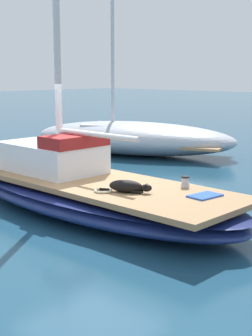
{
  "coord_description": "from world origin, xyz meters",
  "views": [
    {
      "loc": [
        -6.49,
        -7.07,
        2.71
      ],
      "look_at": [
        0.0,
        -1.0,
        1.01
      ],
      "focal_mm": 53.01,
      "sensor_mm": 36.0,
      "label": 1
    }
  ],
  "objects": [
    {
      "name": "mast_main",
      "position": [
        0.01,
        0.76,
        4.12
      ],
      "size": [
        0.14,
        2.27,
        7.67
      ],
      "color": "silver",
      "rests_on": "sailboat_main"
    },
    {
      "name": "coiled_rope",
      "position": [
        -0.57,
        -0.99,
        0.68
      ],
      "size": [
        0.32,
        0.32,
        0.04
      ],
      "primitive_type": "torus",
      "color": "beige",
      "rests_on": "sailboat_main"
    },
    {
      "name": "cabin_house",
      "position": [
        0.01,
        1.12,
        1.01
      ],
      "size": [
        1.42,
        2.24,
        0.84
      ],
      "color": "silver",
      "rests_on": "sailboat_main"
    },
    {
      "name": "deck_winch",
      "position": [
        0.7,
        -1.83,
        0.76
      ],
      "size": [
        0.16,
        0.16,
        0.21
      ],
      "color": "#B7B7BC",
      "rests_on": "sailboat_main"
    },
    {
      "name": "dog_black",
      "position": [
        -0.3,
        -1.33,
        0.77
      ],
      "size": [
        0.53,
        0.88,
        0.22
      ],
      "color": "black",
      "rests_on": "sailboat_main"
    },
    {
      "name": "ground_plane",
      "position": [
        0.0,
        0.0,
        0.0
      ],
      "size": [
        120.0,
        120.0,
        0.0
      ],
      "primitive_type": "plane",
      "color": "navy"
    },
    {
      "name": "moored_boat_starboard_side",
      "position": [
        5.88,
        4.2,
        0.58
      ],
      "size": [
        4.96,
        7.62,
        6.24
      ],
      "color": "#B2B7C1",
      "rests_on": "ground"
    },
    {
      "name": "sailboat_main",
      "position": [
        0.0,
        0.0,
        0.34
      ],
      "size": [
        2.59,
        7.26,
        0.66
      ],
      "color": "navy",
      "rests_on": "ground"
    },
    {
      "name": "deck_towel",
      "position": [
        0.37,
        -2.49,
        0.68
      ],
      "size": [
        0.6,
        0.42,
        0.03
      ],
      "primitive_type": "cube",
      "rotation": [
        0.0,
        0.0,
        -0.12
      ],
      "color": "blue",
      "rests_on": "sailboat_main"
    }
  ]
}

